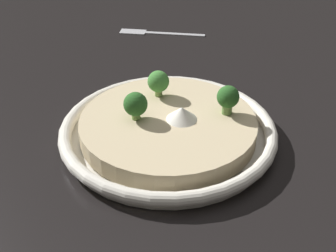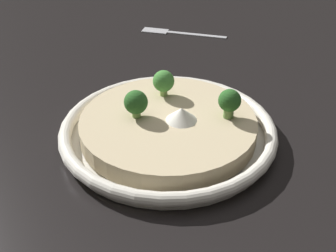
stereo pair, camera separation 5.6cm
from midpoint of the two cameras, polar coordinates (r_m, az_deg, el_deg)
ground_plane at (r=0.57m, az=-2.81°, el=-1.77°), size 6.00×6.00×0.00m
risotto_bowl at (r=0.56m, az=-2.85°, el=-0.47°), size 0.29×0.29×0.03m
cheese_sprinkle at (r=0.54m, az=-1.06°, el=1.65°), size 0.04×0.04×0.02m
broccoli_front_left at (r=0.55m, az=5.27°, el=3.71°), size 0.03×0.03×0.04m
broccoli_front_right at (r=0.59m, az=-4.02°, el=5.89°), size 0.03×0.03×0.04m
broccoli_right at (r=0.54m, az=-7.37°, el=2.79°), size 0.03×0.03×0.04m
fork_utensil at (r=0.91m, az=-3.89°, el=12.50°), size 0.18×0.03×0.00m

